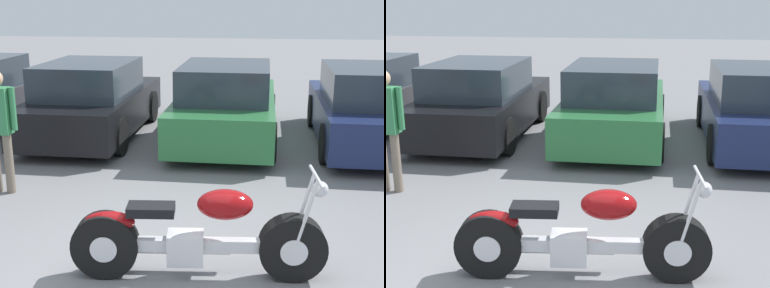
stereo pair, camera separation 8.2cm
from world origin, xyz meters
The scene contains 5 objects.
ground_plane centered at (0.00, 0.00, 0.00)m, with size 60.00×60.00×0.00m, color slate.
motorcycle centered at (0.39, 0.24, 0.41)m, with size 2.41×0.64×1.04m.
parked_car_black centered at (-2.23, 5.28, 0.67)m, with size 1.82×4.12×1.43m.
parked_car_green centered at (0.29, 5.27, 0.67)m, with size 1.82×4.12×1.43m.
parked_car_navy centered at (2.80, 5.28, 0.67)m, with size 1.82×4.12×1.43m.
Camera 1 is at (0.98, -4.31, 2.59)m, focal length 50.00 mm.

